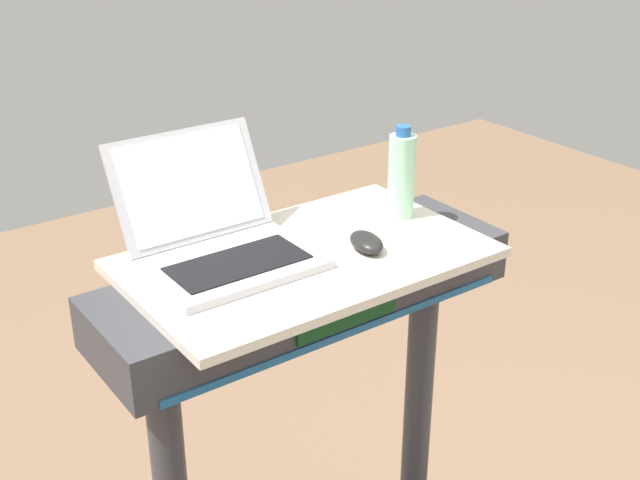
% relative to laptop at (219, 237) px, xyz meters
% --- Properties ---
extents(desk_board, '(0.73, 0.45, 0.02)m').
position_rel_laptop_xyz_m(desk_board, '(0.15, -0.08, -0.06)').
color(desk_board, beige).
rests_on(desk_board, treadmill_base).
extents(laptop, '(0.33, 0.34, 0.23)m').
position_rel_laptop_xyz_m(laptop, '(0.00, 0.00, 0.00)').
color(laptop, '#B7B7BC').
rests_on(laptop, desk_board).
extents(computer_mouse, '(0.08, 0.11, 0.03)m').
position_rel_laptop_xyz_m(computer_mouse, '(0.27, -0.14, -0.03)').
color(computer_mouse, black).
rests_on(computer_mouse, desk_board).
extents(water_bottle, '(0.06, 0.06, 0.21)m').
position_rel_laptop_xyz_m(water_bottle, '(0.44, -0.04, 0.05)').
color(water_bottle, '#9EDBB2').
rests_on(water_bottle, desk_board).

